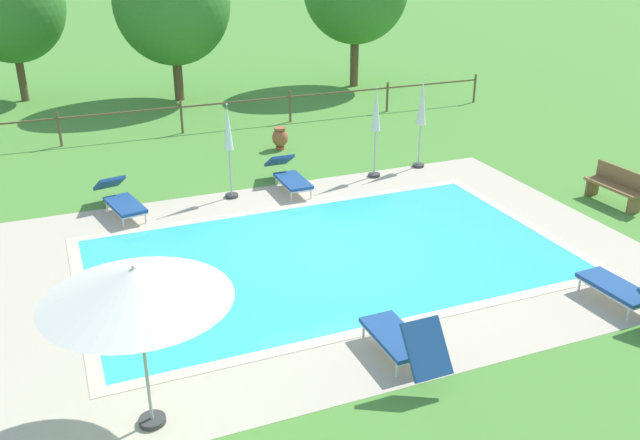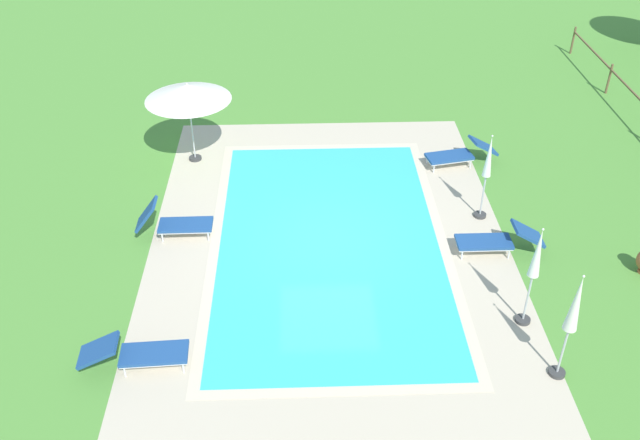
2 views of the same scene
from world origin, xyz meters
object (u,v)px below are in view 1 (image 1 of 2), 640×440
(tree_far_west, at_px, (172,3))
(sun_lounger_north_end, at_px, (630,293))
(tree_east_mid, at_px, (9,4))
(patio_umbrella_closed_row_centre, at_px, (422,109))
(terracotta_urn_near_fence, at_px, (280,137))
(patio_umbrella_open_foreground, at_px, (136,285))
(wooden_bench_lawn_side, at_px, (616,185))
(patio_umbrella_closed_row_mid_west, at_px, (229,139))
(patio_umbrella_closed_row_west, at_px, (376,119))
(sun_lounger_north_mid, at_px, (403,340))
(sun_lounger_north_far, at_px, (120,199))
(sun_lounger_north_near_steps, at_px, (289,175))

(tree_far_west, bearing_deg, sun_lounger_north_end, -77.76)
(sun_lounger_north_end, relative_size, tree_east_mid, 0.38)
(patio_umbrella_closed_row_centre, distance_m, terracotta_urn_near_fence, 4.39)
(sun_lounger_north_end, distance_m, patio_umbrella_open_foreground, 8.25)
(tree_east_mid, bearing_deg, tree_far_west, -21.10)
(sun_lounger_north_end, xyz_separation_m, tree_east_mid, (-9.43, 20.45, 3.16))
(patio_umbrella_open_foreground, distance_m, terracotta_urn_near_fence, 12.31)
(sun_lounger_north_end, bearing_deg, tree_far_west, 102.24)
(wooden_bench_lawn_side, height_order, tree_east_mid, tree_east_mid)
(patio_umbrella_open_foreground, distance_m, patio_umbrella_closed_row_mid_west, 8.26)
(patio_umbrella_closed_row_west, height_order, wooden_bench_lawn_side, patio_umbrella_closed_row_west)
(sun_lounger_north_mid, bearing_deg, sun_lounger_north_end, -1.52)
(patio_umbrella_closed_row_west, xyz_separation_m, tree_east_mid, (-8.45, 12.66, 1.95))
(patio_umbrella_closed_row_west, relative_size, terracotta_urn_near_fence, 3.62)
(patio_umbrella_closed_row_west, distance_m, terracotta_urn_near_fence, 3.75)
(sun_lounger_north_mid, bearing_deg, tree_far_west, 88.94)
(patio_umbrella_closed_row_centre, xyz_separation_m, wooden_bench_lawn_side, (2.96, -4.13, -1.15))
(sun_lounger_north_mid, distance_m, wooden_bench_lawn_side, 8.66)
(sun_lounger_north_far, relative_size, patio_umbrella_open_foreground, 0.89)
(patio_umbrella_closed_row_centre, distance_m, tree_far_west, 11.40)
(patio_umbrella_closed_row_mid_west, bearing_deg, tree_east_mid, 109.77)
(wooden_bench_lawn_side, bearing_deg, patio_umbrella_closed_row_centre, 125.69)
(terracotta_urn_near_fence, bearing_deg, wooden_bench_lawn_side, -49.98)
(patio_umbrella_closed_row_west, bearing_deg, patio_umbrella_open_foreground, -132.92)
(sun_lounger_north_mid, height_order, patio_umbrella_closed_row_mid_west, patio_umbrella_closed_row_mid_west)
(sun_lounger_north_far, bearing_deg, sun_lounger_north_near_steps, 0.79)
(patio_umbrella_closed_row_west, bearing_deg, sun_lounger_north_far, -179.46)
(terracotta_urn_near_fence, bearing_deg, patio_umbrella_open_foreground, -117.24)
(patio_umbrella_closed_row_mid_west, distance_m, patio_umbrella_closed_row_centre, 5.38)
(sun_lounger_north_end, distance_m, patio_umbrella_closed_row_west, 7.94)
(terracotta_urn_near_fence, bearing_deg, tree_east_mid, 126.32)
(sun_lounger_north_mid, xyz_separation_m, tree_far_west, (0.34, 18.23, 3.15))
(terracotta_urn_near_fence, xyz_separation_m, tree_east_mid, (-6.94, 9.44, 3.15))
(sun_lounger_north_far, bearing_deg, patio_umbrella_closed_row_west, 0.54)
(patio_umbrella_open_foreground, bearing_deg, tree_east_mid, 93.85)
(sun_lounger_north_far, height_order, patio_umbrella_open_foreground, patio_umbrella_open_foreground)
(sun_lounger_north_mid, relative_size, sun_lounger_north_end, 0.87)
(patio_umbrella_closed_row_centre, bearing_deg, terracotta_urn_near_fence, 135.26)
(patio_umbrella_closed_row_centre, bearing_deg, tree_far_west, 113.51)
(sun_lounger_north_mid, xyz_separation_m, patio_umbrella_closed_row_mid_west, (-0.55, 7.65, 1.08))
(sun_lounger_north_mid, xyz_separation_m, patio_umbrella_closed_row_west, (3.34, 7.67, 1.17))
(sun_lounger_north_far, height_order, patio_umbrella_closed_row_west, patio_umbrella_closed_row_west)
(patio_umbrella_closed_row_centre, bearing_deg, sun_lounger_north_far, -177.75)
(sun_lounger_north_end, distance_m, patio_umbrella_closed_row_centre, 8.16)
(terracotta_urn_near_fence, bearing_deg, sun_lounger_north_end, -77.27)
(tree_far_west, distance_m, tree_east_mid, 5.84)
(patio_umbrella_closed_row_centre, bearing_deg, patio_umbrella_open_foreground, -137.42)
(sun_lounger_north_far, bearing_deg, sun_lounger_north_mid, -67.38)
(sun_lounger_north_near_steps, distance_m, patio_umbrella_closed_row_west, 2.68)
(sun_lounger_north_end, xyz_separation_m, patio_umbrella_closed_row_west, (-0.98, 7.79, 1.21))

